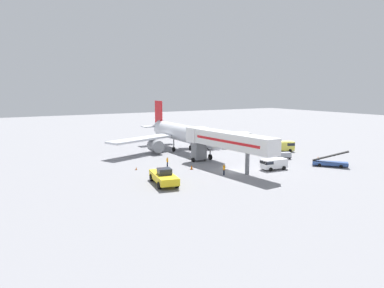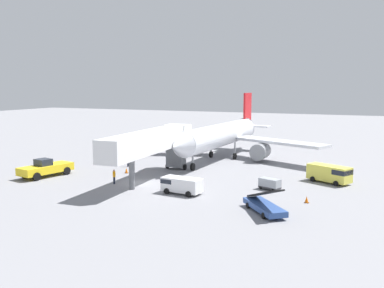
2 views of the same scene
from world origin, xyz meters
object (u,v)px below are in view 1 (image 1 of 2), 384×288
Objects in this scene: service_van_far_left at (273,163)px; safety_cone_alpha at (318,158)px; airplane_at_gate at (183,134)px; pushback_tug at (164,177)px; ground_crew_worker_midground at (167,162)px; jet_bridge at (224,141)px; belt_loader_truck at (330,162)px; safety_cone_charlie at (136,168)px; safety_cone_bravo at (192,167)px; service_van_rear_left at (282,146)px; baggage_cart_outer_right at (284,155)px; ground_crew_worker_foreground at (224,169)px.

safety_cone_alpha is at bearing 7.83° from service_van_far_left.
airplane_at_gate reaches higher than service_van_far_left.
ground_crew_worker_midground is (6.26, 10.96, -0.23)m from pushback_tug.
jet_bridge is 20.13m from belt_loader_truck.
belt_loader_truck is at bearing -26.44° from safety_cone_charlie.
ground_crew_worker_midground is 2.42× the size of safety_cone_alpha.
safety_cone_bravo is at bearing 148.51° from service_van_far_left.
ground_crew_worker_midground is at bearing 141.23° from service_van_far_left.
airplane_at_gate is 19.40m from safety_cone_bravo.
service_van_far_left is (21.09, -0.96, -0.06)m from pushback_tug.
ground_crew_worker_midground is (-29.86, -1.01, -0.36)m from service_van_rear_left.
baggage_cart_outer_right is 1.59× the size of ground_crew_worker_midground.
jet_bridge reaches higher than ground_crew_worker_foreground.
safety_cone_bravo is (-8.14, -17.24, -3.60)m from airplane_at_gate.
jet_bridge is 11.70× the size of ground_crew_worker_foreground.
service_van_far_left is (-10.78, 3.47, 0.33)m from belt_loader_truck.
safety_cone_alpha is (20.65, -3.68, -4.59)m from jet_bridge.
safety_cone_charlie is (-35.84, -0.67, -1.02)m from service_van_rear_left.
safety_cone_bravo is (-12.29, 7.53, -0.71)m from service_van_far_left.
belt_loader_truck is at bearing -12.38° from ground_crew_worker_foreground.
safety_cone_alpha is at bearing -51.60° from airplane_at_gate.
baggage_cart_outer_right is 19.49m from ground_crew_worker_foreground.
service_van_rear_left is 7.70× the size of safety_cone_bravo.
safety_cone_bravo is (-5.59, 1.93, -4.57)m from jet_bridge.
jet_bridge reaches higher than belt_loader_truck.
safety_cone_alpha is at bearing 2.01° from ground_crew_worker_foreground.
belt_loader_truck is at bearing -30.98° from ground_crew_worker_midground.
service_van_rear_left is 11.26× the size of safety_cone_charlie.
baggage_cart_outer_right is 30.34m from safety_cone_charlie.
jet_bridge is 4.51× the size of service_van_far_left.
ground_crew_worker_foreground is 2.58× the size of safety_cone_alpha.
baggage_cart_outer_right is 3.85× the size of safety_cone_alpha.
jet_bridge is 9.54m from service_van_far_left.
pushback_tug is 11.01m from safety_cone_bravo.
baggage_cart_outer_right is 3.65× the size of safety_cone_bravo.
ground_crew_worker_foreground is (-24.97, -11.84, -0.30)m from service_van_rear_left.
safety_cone_bravo is at bearing -168.82° from service_van_rear_left.
jet_bridge is 7.47m from safety_cone_bravo.
airplane_at_gate is 4.60× the size of pushback_tug.
baggage_cart_outer_right reaches higher than safety_cone_charlie.
baggage_cart_outer_right reaches higher than safety_cone_alpha.
baggage_cart_outer_right is 1.50× the size of ground_crew_worker_foreground.
safety_cone_alpha reaches higher than safety_cone_charlie.
belt_loader_truck is at bearing -25.48° from safety_cone_bravo.
baggage_cart_outer_right is (-1.89, 9.58, 0.00)m from belt_loader_truck.
pushback_tug is at bearing -125.43° from airplane_at_gate.
safety_cone_alpha is at bearing -12.06° from safety_cone_bravo.
safety_cone_bravo is (-27.31, -5.40, -0.90)m from service_van_rear_left.
jet_bridge is at bearing 140.10° from service_van_far_left.
airplane_at_gate is 20.74× the size of ground_crew_worker_midground.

